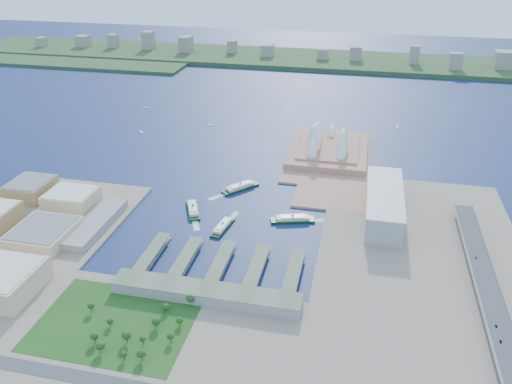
% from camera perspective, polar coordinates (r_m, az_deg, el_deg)
% --- Properties ---
extents(ground, '(3000.00, 3000.00, 0.00)m').
position_cam_1_polar(ground, '(642.17, -3.38, -4.52)').
color(ground, '#0F1C49').
rests_on(ground, ground).
extents(west_land, '(220.00, 390.00, 3.00)m').
position_cam_1_polar(west_land, '(672.41, -27.09, -6.12)').
color(west_land, gray).
rests_on(west_land, ground).
extents(south_land, '(720.00, 180.00, 3.00)m').
position_cam_1_polar(south_land, '(485.56, -10.31, -17.21)').
color(south_land, gray).
rests_on(south_land, ground).
extents(east_land, '(240.00, 500.00, 3.00)m').
position_cam_1_polar(east_land, '(587.50, 18.70, -9.36)').
color(east_land, gray).
rests_on(east_land, ground).
extents(peninsula, '(135.00, 220.00, 3.00)m').
position_cam_1_polar(peninsula, '(854.04, 8.32, 3.82)').
color(peninsula, '#A5745A').
rests_on(peninsula, ground).
extents(far_shore, '(2200.00, 260.00, 12.00)m').
position_cam_1_polar(far_shore, '(1547.26, 6.66, 14.80)').
color(far_shore, '#2D4926').
rests_on(far_shore, ground).
extents(opera_house, '(134.00, 180.00, 58.00)m').
position_cam_1_polar(opera_house, '(861.21, 8.41, 6.22)').
color(opera_house, white).
rests_on(opera_house, peninsula).
extents(toaster_building, '(45.00, 155.00, 35.00)m').
position_cam_1_polar(toaster_building, '(683.29, 14.40, -1.32)').
color(toaster_building, '#929298').
rests_on(toaster_building, east_land).
extents(expressway, '(26.00, 340.00, 11.85)m').
position_cam_1_polar(expressway, '(587.14, 24.75, -9.75)').
color(expressway, gray).
rests_on(expressway, east_land).
extents(west_buildings, '(200.00, 280.00, 27.00)m').
position_cam_1_polar(west_buildings, '(687.55, -25.64, -3.55)').
color(west_buildings, '#A18550').
rests_on(west_buildings, west_land).
extents(ferry_wharves, '(184.00, 90.00, 9.30)m').
position_cam_1_polar(ferry_wharves, '(576.45, -4.05, -8.13)').
color(ferry_wharves, '#525E47').
rests_on(ferry_wharves, ground).
extents(terminal_building, '(200.00, 28.00, 12.00)m').
position_cam_1_polar(terminal_building, '(528.16, -5.79, -11.44)').
color(terminal_building, gray).
rests_on(terminal_building, south_land).
extents(park, '(150.00, 110.00, 16.00)m').
position_cam_1_polar(park, '(514.27, -15.94, -13.53)').
color(park, '#194714').
rests_on(park, south_land).
extents(far_skyline, '(1900.00, 140.00, 55.00)m').
position_cam_1_polar(far_skyline, '(1520.88, 6.64, 15.87)').
color(far_skyline, gray).
rests_on(far_skyline, far_shore).
extents(ferry_a, '(36.41, 57.18, 10.65)m').
position_cam_1_polar(ferry_a, '(689.10, -7.24, -1.80)').
color(ferry_a, black).
rests_on(ferry_a, ground).
extents(ferry_b, '(50.43, 54.84, 11.25)m').
position_cam_1_polar(ferry_b, '(742.45, -1.82, 0.70)').
color(ferry_b, black).
rests_on(ferry_b, ground).
extents(ferry_c, '(20.71, 53.00, 9.76)m').
position_cam_1_polar(ferry_c, '(645.96, -3.82, -3.82)').
color(ferry_c, black).
rests_on(ferry_c, ground).
extents(ferry_d, '(59.60, 30.41, 10.93)m').
position_cam_1_polar(ferry_d, '(661.73, 4.21, -2.95)').
color(ferry_d, black).
rests_on(ferry_d, ground).
extents(boat_a, '(11.77, 12.52, 2.65)m').
position_cam_1_polar(boat_a, '(988.25, -12.99, 6.71)').
color(boat_a, white).
rests_on(boat_a, ground).
extents(boat_b, '(9.71, 8.22, 2.57)m').
position_cam_1_polar(boat_b, '(1003.32, -5.27, 7.62)').
color(boat_b, white).
rests_on(boat_b, ground).
extents(boat_c, '(4.10, 12.56, 2.80)m').
position_cam_1_polar(boat_c, '(1028.07, 15.84, 7.18)').
color(boat_c, white).
rests_on(boat_c, ground).
extents(boat_d, '(14.01, 4.92, 2.32)m').
position_cam_1_polar(boat_d, '(1134.62, -12.49, 9.43)').
color(boat_d, white).
rests_on(boat_d, ground).
extents(boat_e, '(7.79, 11.07, 2.62)m').
position_cam_1_polar(boat_e, '(1082.06, 3.63, 9.16)').
color(boat_e, white).
rests_on(boat_e, ground).
extents(car_a, '(1.63, 4.06, 1.38)m').
position_cam_1_polar(car_a, '(513.80, 26.19, -15.07)').
color(car_a, slate).
rests_on(car_a, expressway).
extents(car_b, '(1.23, 3.53, 1.16)m').
position_cam_1_polar(car_b, '(528.71, 25.76, -13.63)').
color(car_b, slate).
rests_on(car_b, expressway).
extents(car_c, '(1.80, 4.42, 1.28)m').
position_cam_1_polar(car_c, '(617.72, 23.82, -6.84)').
color(car_c, slate).
rests_on(car_c, expressway).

